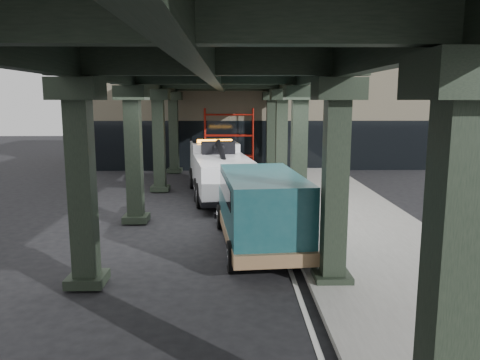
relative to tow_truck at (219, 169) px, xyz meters
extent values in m
plane|color=black|center=(0.44, -6.72, -1.31)|extent=(90.00, 90.00, 0.00)
cube|color=gray|center=(4.94, -4.72, -1.24)|extent=(5.00, 40.00, 0.15)
cube|color=silver|center=(2.14, -4.72, -1.31)|extent=(0.12, 38.00, 0.01)
cube|color=black|center=(3.04, -16.72, 1.19)|extent=(0.55, 0.55, 5.00)
cube|color=black|center=(3.04, -16.72, 3.44)|extent=(1.10, 1.10, 0.50)
cube|color=black|center=(3.04, -10.72, 1.19)|extent=(0.55, 0.55, 5.00)
cube|color=black|center=(3.04, -10.72, 3.44)|extent=(1.10, 1.10, 0.50)
cube|color=black|center=(3.04, -10.72, -1.13)|extent=(0.90, 0.90, 0.24)
cube|color=black|center=(3.04, -4.72, 1.19)|extent=(0.55, 0.55, 5.00)
cube|color=black|center=(3.04, -4.72, 3.44)|extent=(1.10, 1.10, 0.50)
cube|color=black|center=(3.04, -4.72, -1.13)|extent=(0.90, 0.90, 0.24)
cube|color=black|center=(3.04, 1.28, 1.19)|extent=(0.55, 0.55, 5.00)
cube|color=black|center=(3.04, 1.28, 3.44)|extent=(1.10, 1.10, 0.50)
cube|color=black|center=(3.04, 1.28, -1.13)|extent=(0.90, 0.90, 0.24)
cube|color=black|center=(3.04, 7.28, 1.19)|extent=(0.55, 0.55, 5.00)
cube|color=black|center=(3.04, 7.28, 3.44)|extent=(1.10, 1.10, 0.50)
cube|color=black|center=(3.04, 7.28, -1.13)|extent=(0.90, 0.90, 0.24)
cube|color=black|center=(-2.96, -10.72, 1.19)|extent=(0.55, 0.55, 5.00)
cube|color=black|center=(-2.96, -10.72, 3.44)|extent=(1.10, 1.10, 0.50)
cube|color=black|center=(-2.96, -10.72, -1.13)|extent=(0.90, 0.90, 0.24)
cube|color=black|center=(-2.96, -4.72, 1.19)|extent=(0.55, 0.55, 5.00)
cube|color=black|center=(-2.96, -4.72, 3.44)|extent=(1.10, 1.10, 0.50)
cube|color=black|center=(-2.96, -4.72, -1.13)|extent=(0.90, 0.90, 0.24)
cube|color=black|center=(-2.96, 1.28, 1.19)|extent=(0.55, 0.55, 5.00)
cube|color=black|center=(-2.96, 1.28, 3.44)|extent=(1.10, 1.10, 0.50)
cube|color=black|center=(-2.96, 1.28, -1.13)|extent=(0.90, 0.90, 0.24)
cube|color=black|center=(-2.96, 7.28, 1.19)|extent=(0.55, 0.55, 5.00)
cube|color=black|center=(-2.96, 7.28, 3.44)|extent=(1.10, 1.10, 0.50)
cube|color=black|center=(-2.96, 7.28, -1.13)|extent=(0.90, 0.90, 0.24)
cube|color=black|center=(3.04, -4.72, 4.24)|extent=(0.35, 32.00, 1.10)
cube|color=black|center=(-2.96, -4.72, 4.24)|extent=(0.35, 32.00, 1.10)
cube|color=black|center=(0.04, -4.72, 4.24)|extent=(0.35, 32.00, 1.10)
cube|color=black|center=(0.04, -4.72, 4.94)|extent=(7.40, 32.00, 0.30)
cube|color=#C6B793|center=(2.44, 13.28, 2.69)|extent=(22.00, 10.00, 8.00)
cylinder|color=#AA180D|center=(-1.06, 8.18, 0.69)|extent=(0.08, 0.08, 4.00)
cylinder|color=#AA180D|center=(-1.06, 7.38, 0.69)|extent=(0.08, 0.08, 4.00)
cylinder|color=#AA180D|center=(1.94, 8.18, 0.69)|extent=(0.08, 0.08, 4.00)
cylinder|color=#AA180D|center=(1.94, 7.38, 0.69)|extent=(0.08, 0.08, 4.00)
cylinder|color=#AA180D|center=(0.44, 8.18, -0.31)|extent=(3.00, 0.08, 0.08)
cylinder|color=#AA180D|center=(0.44, 8.18, 0.99)|extent=(3.00, 0.08, 0.08)
cylinder|color=#AA180D|center=(0.44, 8.18, 2.29)|extent=(3.00, 0.08, 0.08)
cube|color=black|center=(0.07, -0.50, -0.63)|extent=(2.02, 7.35, 0.24)
cube|color=white|center=(-0.29, 1.95, 0.19)|extent=(2.60, 2.64, 1.75)
cube|color=white|center=(-0.43, 2.96, -0.29)|extent=(2.36, 1.00, 0.87)
cube|color=black|center=(-0.32, 2.19, 0.68)|extent=(2.30, 1.56, 0.83)
cube|color=white|center=(0.24, -1.61, 0.00)|extent=(3.01, 5.15, 1.36)
cube|color=orange|center=(-0.26, 1.76, 1.17)|extent=(1.77, 0.52, 0.16)
cube|color=black|center=(-0.05, 0.32, 0.97)|extent=(1.62, 0.80, 0.58)
cylinder|color=black|center=(0.21, -1.41, 0.73)|extent=(0.72, 3.40, 1.30)
cube|color=black|center=(0.59, -4.06, -0.97)|extent=(0.49, 1.39, 0.17)
cube|color=black|center=(0.69, -4.73, -1.02)|extent=(1.57, 0.47, 0.17)
cylinder|color=black|center=(-1.39, 2.09, -0.78)|extent=(0.49, 1.11, 1.07)
cylinder|color=silver|center=(-1.39, 2.09, -0.78)|extent=(0.46, 0.64, 0.59)
cylinder|color=black|center=(0.73, 2.40, -0.78)|extent=(0.49, 1.11, 1.07)
cylinder|color=silver|center=(0.73, 2.40, -0.78)|extent=(0.46, 0.64, 0.59)
cylinder|color=black|center=(-0.92, -1.09, -0.78)|extent=(0.49, 1.11, 1.07)
cylinder|color=silver|center=(-0.92, -1.09, -0.78)|extent=(0.46, 0.64, 0.59)
cylinder|color=black|center=(1.19, -0.78, -0.78)|extent=(0.49, 1.11, 1.07)
cylinder|color=silver|center=(1.19, -0.78, -0.78)|extent=(0.46, 0.64, 0.59)
cylinder|color=black|center=(-0.74, -2.34, -0.78)|extent=(0.49, 1.11, 1.07)
cylinder|color=silver|center=(-0.74, -2.34, -0.78)|extent=(0.46, 0.64, 0.59)
cylinder|color=black|center=(1.38, -2.03, -0.78)|extent=(0.49, 1.11, 1.07)
cylinder|color=silver|center=(1.38, -2.03, -0.78)|extent=(0.46, 0.64, 0.59)
cube|color=#134146|center=(1.22, -5.43, -0.34)|extent=(2.19, 1.31, 0.92)
cube|color=#134146|center=(1.48, -8.22, 0.06)|extent=(2.56, 4.77, 1.99)
cube|color=olive|center=(1.44, -7.81, -0.75)|extent=(2.70, 5.89, 0.36)
cube|color=black|center=(1.25, -5.83, 0.47)|extent=(2.02, 0.62, 0.85)
cube|color=black|center=(1.45, -7.91, 0.57)|extent=(2.50, 3.86, 0.56)
cube|color=silver|center=(1.17, -4.89, -0.75)|extent=(2.04, 0.31, 0.31)
cylinder|color=black|center=(0.21, -5.57, -0.88)|extent=(0.36, 0.88, 0.86)
cylinder|color=silver|center=(0.21, -5.57, -0.88)|extent=(0.37, 0.50, 0.47)
cylinder|color=black|center=(2.24, -5.38, -0.88)|extent=(0.36, 0.88, 0.86)
cylinder|color=silver|center=(2.24, -5.38, -0.88)|extent=(0.37, 0.50, 0.47)
cylinder|color=black|center=(0.60, -9.84, -0.88)|extent=(0.36, 0.88, 0.86)
cylinder|color=silver|center=(0.60, -9.84, -0.88)|extent=(0.37, 0.50, 0.47)
cylinder|color=black|center=(2.63, -9.65, -0.88)|extent=(0.36, 0.88, 0.86)
cylinder|color=silver|center=(2.63, -9.65, -0.88)|extent=(0.37, 0.50, 0.47)
camera|label=1|loc=(0.56, -21.64, 3.19)|focal=35.00mm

